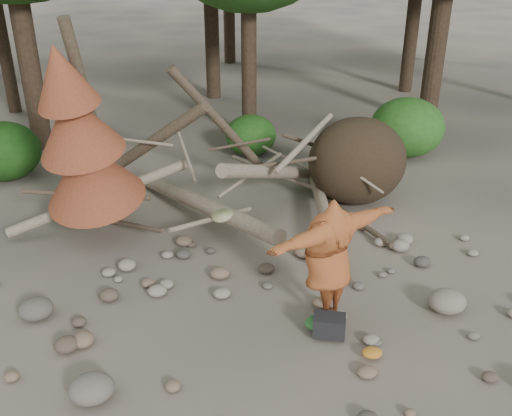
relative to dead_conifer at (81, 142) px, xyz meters
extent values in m
plane|color=#514C44|center=(3.12, -3.37, -2.11)|extent=(120.00, 120.00, 0.00)
ellipsoid|color=#332619|center=(5.72, 0.93, -1.12)|extent=(2.20, 1.87, 1.98)
cylinder|color=gray|center=(2.12, 0.33, -1.56)|extent=(2.61, 5.11, 1.08)
cylinder|color=gray|center=(3.92, 0.83, -1.21)|extent=(3.18, 3.71, 1.90)
cylinder|color=brown|center=(0.92, 1.23, -0.71)|extent=(3.08, 1.91, 2.49)
cylinder|color=gray|center=(4.72, 0.13, -1.76)|extent=(1.13, 4.98, 0.43)
cylinder|color=brown|center=(2.82, 1.43, -0.31)|extent=(2.39, 1.03, 2.89)
cylinder|color=gray|center=(0.12, 0.63, -1.41)|extent=(3.71, 0.86, 1.20)
cylinder|color=#4C3F30|center=(0.62, 0.13, -1.81)|extent=(1.52, 1.70, 0.49)
cylinder|color=gray|center=(3.32, 1.03, -1.31)|extent=(1.57, 0.85, 0.69)
cylinder|color=#4C3F30|center=(4.92, 1.53, -0.91)|extent=(1.92, 1.25, 1.10)
cylinder|color=gray|center=(1.92, 0.83, -0.61)|extent=(0.37, 1.42, 0.85)
cylinder|color=#4C3F30|center=(5.32, -0.17, -1.96)|extent=(0.79, 2.54, 0.12)
cylinder|color=gray|center=(2.32, -0.27, -1.66)|extent=(1.78, 1.11, 0.29)
cylinder|color=#4C3F30|center=(0.22, 0.43, 0.09)|extent=(0.67, 1.13, 4.35)
cone|color=brown|center=(0.06, 0.12, -0.61)|extent=(2.06, 2.13, 1.86)
cone|color=brown|center=(-0.05, -0.09, 0.39)|extent=(1.71, 1.78, 1.65)
cone|color=brown|center=(-0.14, -0.28, 1.29)|extent=(1.23, 1.30, 1.41)
cylinder|color=#38281C|center=(4.12, 5.83, 1.46)|extent=(0.44, 0.44, 7.14)
ellipsoid|color=#1A4512|center=(-2.38, 3.83, -1.39)|extent=(1.80, 1.80, 1.44)
ellipsoid|color=#245819|center=(3.92, 4.43, -1.55)|extent=(1.40, 1.40, 1.12)
ellipsoid|color=#2D6820|center=(8.12, 3.63, -1.31)|extent=(2.00, 2.00, 1.60)
imported|color=#974922|center=(3.80, -3.19, -1.03)|extent=(2.52, 1.66, 2.01)
cylinder|color=#898457|center=(2.13, -3.71, 0.12)|extent=(0.35, 0.36, 0.11)
cube|color=black|center=(3.70, -3.68, -1.95)|extent=(0.56, 0.46, 0.32)
ellipsoid|color=#29682F|center=(3.60, -3.48, -2.03)|extent=(0.43, 0.36, 0.16)
ellipsoid|color=#B5711F|center=(4.18, -4.26, -2.06)|extent=(0.30, 0.25, 0.11)
ellipsoid|color=#686156|center=(0.27, -4.36, -1.93)|extent=(0.60, 0.54, 0.36)
ellipsoid|color=gray|center=(5.79, -3.37, -1.93)|extent=(0.62, 0.56, 0.37)
ellipsoid|color=#58514A|center=(-0.74, -2.37, -1.94)|extent=(0.56, 0.50, 0.33)
camera|label=1|loc=(1.36, -10.34, 3.43)|focal=40.00mm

